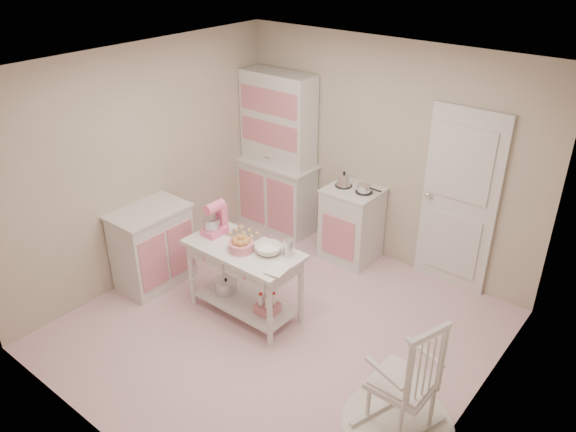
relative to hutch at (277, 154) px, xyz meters
The scene contains 14 objects.
room_shell 2.26m from the hutch, 49.68° to the right, with size 3.84×3.84×2.62m.
door 2.37m from the hutch, ahead, with size 0.82×0.05×2.04m, color silver.
hutch is the anchor object (origin of this frame).
stove 1.33m from the hutch, ahead, with size 0.62×0.57×0.92m, color silver.
base_cabinet 1.99m from the hutch, 96.69° to the right, with size 0.54×0.84×0.92m, color silver.
lace_rug 3.69m from the hutch, 34.04° to the right, with size 0.92×0.92×0.01m, color white.
rocking_chair 3.58m from the hutch, 34.04° to the right, with size 0.48×0.72×1.10m, color silver.
work_table 2.04m from the hutch, 59.95° to the right, with size 1.20×0.60×0.80m, color silver.
stand_mixer 1.74m from the hutch, 71.65° to the right, with size 0.20×0.28×0.34m, color pink.
cookie_tray 1.72m from the hutch, 61.29° to the right, with size 0.34×0.24×0.02m, color silver.
bread_basket 2.00m from the hutch, 60.17° to the right, with size 0.25×0.25×0.09m, color #D27987.
mixing_bowl 2.02m from the hutch, 52.38° to the right, with size 0.27×0.27×0.08m, color white.
metal_pitcher 2.07m from the hutch, 47.07° to the right, with size 0.10×0.10×0.17m, color silver.
recipe_book 2.30m from the hutch, 51.67° to the right, with size 0.17×0.23×0.02m, color white.
Camera 1 is at (2.89, -3.44, 3.65)m, focal length 35.00 mm.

